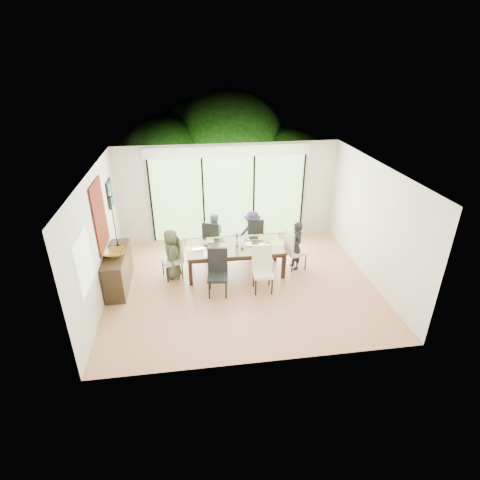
{
  "coord_description": "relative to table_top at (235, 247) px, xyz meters",
  "views": [
    {
      "loc": [
        -1.06,
        -7.24,
        4.77
      ],
      "look_at": [
        0.0,
        0.25,
        1.0
      ],
      "focal_mm": 28.0,
      "sensor_mm": 36.0,
      "label": 1
    }
  ],
  "objects": [
    {
      "name": "hyacinth_stems",
      "position": [
        0.05,
        0.05,
        0.2
      ],
      "size": [
        0.04,
        0.04,
        0.15
      ],
      "primitive_type": "cylinder",
      "color": "#337226",
      "rests_on": "table_top"
    },
    {
      "name": "table_leg_br",
      "position": [
        1.08,
        0.43,
        -0.36
      ],
      "size": [
        0.09,
        0.09,
        0.65
      ],
      "primitive_type": "cube",
      "color": "black",
      "rests_on": "floor"
    },
    {
      "name": "tablet_far_r",
      "position": [
        0.5,
        0.35,
        0.04
      ],
      "size": [
        0.23,
        0.16,
        0.01
      ],
      "primitive_type": "cube",
      "color": "black",
      "rests_on": "table_top"
    },
    {
      "name": "table_leg_fr",
      "position": [
        1.08,
        -0.43,
        -0.36
      ],
      "size": [
        0.09,
        0.09,
        0.65
      ],
      "primitive_type": "cube",
      "color": "black",
      "rests_on": "floor"
    },
    {
      "name": "placemat_left",
      "position": [
        -0.95,
        0.0,
        0.03
      ],
      "size": [
        0.42,
        0.3,
        0.01
      ],
      "primitive_type": "cube",
      "color": "#A4C044",
      "rests_on": "table_top"
    },
    {
      "name": "candle",
      "position": [
        -2.69,
        0.12,
        1.41
      ],
      "size": [
        0.03,
        0.03,
        0.09
      ],
      "primitive_type": "cylinder",
      "color": "silver",
      "rests_on": "sideboard"
    },
    {
      "name": "mullion_a",
      "position": [
        -2.03,
        1.93,
        0.52
      ],
      "size": [
        0.05,
        0.04,
        2.3
      ],
      "primitive_type": "cube",
      "color": "black",
      "rests_on": "wall_back"
    },
    {
      "name": "table_leg_fl",
      "position": [
        -1.08,
        -0.43,
        -0.36
      ],
      "size": [
        0.09,
        0.09,
        0.65
      ],
      "primitive_type": "cube",
      "color": "black",
      "rests_on": "floor"
    },
    {
      "name": "foliage_left",
      "position": [
        -1.73,
        4.67,
        0.76
      ],
      "size": [
        3.2,
        3.2,
        3.2
      ],
      "primitive_type": "sphere",
      "color": "#14380F",
      "rests_on": "ground"
    },
    {
      "name": "cup_c",
      "position": [
        0.8,
        0.1,
        0.07
      ],
      "size": [
        0.16,
        0.16,
        0.09
      ],
      "primitive_type": "imported",
      "rotation": [
        0.0,
        0.0,
        3.7
      ],
      "color": "white",
      "rests_on": "table_top"
    },
    {
      "name": "placemat_paper",
      "position": [
        -0.55,
        -0.3,
        0.03
      ],
      "size": [
        0.42,
        0.3,
        0.01
      ],
      "primitive_type": "cube",
      "color": "white",
      "rests_on": "table_top"
    },
    {
      "name": "chair_near_left",
      "position": [
        -0.5,
        -0.87,
        -0.16
      ],
      "size": [
        0.49,
        0.49,
        1.04
      ],
      "primitive_type": null,
      "rotation": [
        0.0,
        0.0,
        -0.12
      ],
      "color": "black",
      "rests_on": "floor"
    },
    {
      "name": "person_far_left",
      "position": [
        -0.45,
        0.83,
        -0.07
      ],
      "size": [
        0.59,
        0.38,
        1.22
      ],
      "primitive_type": "imported",
      "rotation": [
        0.0,
        0.0,
        3.19
      ],
      "color": "#6E859F",
      "rests_on": "floor"
    },
    {
      "name": "side_window",
      "position": [
        -2.9,
        -1.73,
        0.82
      ],
      "size": [
        0.02,
        0.9,
        1.0
      ],
      "primitive_type": "cube",
      "color": "#8CAD7F",
      "rests_on": "wall_left"
    },
    {
      "name": "glass_doors",
      "position": [
        0.07,
        1.94,
        0.52
      ],
      "size": [
        4.2,
        0.02,
        2.3
      ],
      "primitive_type": "cube",
      "color": "#598C3F",
      "rests_on": "wall_back"
    },
    {
      "name": "chair_far_right",
      "position": [
        0.55,
        0.85,
        -0.16
      ],
      "size": [
        0.54,
        0.54,
        1.04
      ],
      "primitive_type": null,
      "rotation": [
        0.0,
        0.0,
        3.41
      ],
      "color": "black",
      "rests_on": "floor"
    },
    {
      "name": "chair_near_right",
      "position": [
        0.5,
        -0.87,
        -0.16
      ],
      "size": [
        0.45,
        0.45,
        1.04
      ],
      "primitive_type": null,
      "rotation": [
        0.0,
        0.0,
        -0.04
      ],
      "color": "white",
      "rests_on": "floor"
    },
    {
      "name": "bowl",
      "position": [
        -2.69,
        -0.33,
        0.22
      ],
      "size": [
        0.45,
        0.45,
        0.11
      ],
      "primitive_type": "imported",
      "color": "olive",
      "rests_on": "sideboard"
    },
    {
      "name": "candlestick_pan",
      "position": [
        -2.69,
        0.12,
        1.35
      ],
      "size": [
        0.09,
        0.09,
        0.03
      ],
      "primitive_type": "cylinder",
      "color": "black",
      "rests_on": "sideboard"
    },
    {
      "name": "placemat_far_r",
      "position": [
        0.55,
        0.4,
        0.03
      ],
      "size": [
        0.42,
        0.3,
        0.01
      ],
      "primitive_type": "cube",
      "color": "#8BAA3C",
      "rests_on": "table_top"
    },
    {
      "name": "floor",
      "position": [
        0.07,
        -0.53,
        -0.69
      ],
      "size": [
        6.0,
        5.0,
        0.01
      ],
      "primitive_type": "cube",
      "color": "#9B5A3E",
      "rests_on": "ground"
    },
    {
      "name": "deck",
      "position": [
        0.07,
        2.87,
        -0.73
      ],
      "size": [
        6.0,
        1.8,
        0.1
      ],
      "primitive_type": "cube",
      "color": "brown",
      "rests_on": "ground"
    },
    {
      "name": "hyacinth_blooms",
      "position": [
        0.05,
        0.05,
        0.29
      ],
      "size": [
        0.1,
        0.1,
        0.1
      ],
      "primitive_type": "sphere",
      "color": "#4F68C7",
      "rests_on": "table_top"
    },
    {
      "name": "candlestick_base",
      "position": [
        -2.69,
        0.12,
        0.18
      ],
      "size": [
        0.09,
        0.09,
        0.04
      ],
      "primitive_type": "cylinder",
      "color": "black",
      "rests_on": "sideboard"
    },
    {
      "name": "person_left_end",
      "position": [
        -1.48,
        0.0,
        -0.07
      ],
      "size": [
        0.43,
        0.61,
        1.22
      ],
      "primitive_type": "imported",
      "rotation": [
        0.0,
        0.0,
        1.44
      ],
      "color": "#444E34",
      "rests_on": "floor"
    },
    {
      "name": "table_apron",
      "position": [
        -0.0,
        0.0,
        -0.09
      ],
      "size": [
        2.08,
        0.85,
        0.09
      ],
      "primitive_type": "cube",
      "color": "black",
      "rests_on": "floor"
    },
    {
      "name": "placemat_far_l",
      "position": [
        -0.45,
        0.4,
        0.03
      ],
      "size": [
        0.42,
        0.3,
        0.01
      ],
      "primitive_type": "cube",
      "color": "#78B13F",
      "rests_on": "table_top"
    },
    {
      "name": "papers",
      "position": [
        0.7,
        -0.05,
        0.03
      ],
      "size": [
        0.28,
        0.21,
        0.0
      ],
      "primitive_type": "cube",
      "color": "white",
      "rests_on": "table_top"
    },
    {
      "name": "cup_a",
      "position": [
        -0.7,
        0.15,
        0.07
      ],
      "size": [
        0.16,
        0.16,
        0.09
      ],
      "primitive_type": "imported",
      "rotation": [
        0.0,
        0.0,
        0.51
      ],
      "color": "white",
      "rests_on": "table_top"
    },
    {
      "name": "foliage_right",
      "position": [
        2.27,
        4.47,
        0.58
      ],
      "size": [
        2.8,
        2.8,
        2.8
      ],
      "primitive_type": "sphere",
      "color": "#14380F",
      "rests_on": "ground"
    },
    {
      "name": "wall_right",
      "position": [
        3.08,
        -0.53,
        0.67
      ],
      "size": [
        0.02,
        5.0,
        2.7
      ],
      "primitive_type": "cube",
      "color": "silver",
      "rests_on": "floor"
    },
    {
      "name": "book",
      "position": [
        0.25,
        0.05,
        0.04
      ],
      "size": [
        0.18,
        0.23,
        0.02
      ],
      "primitive_type": "imported",
      "rotation": [
        0.0,
        0.0,
        -0.1
      ],
      "color": "white",
      "rests_on": "table_top"
    },
    {
      "name": "mullion_b",
      "position": [
        -0.63,
        1.93,
        0.52
      ],
      "size": [
        0.05,
        0.04,
        2.3
      ],
      "primitive_type": "cube",
      "color": "black",
      "rests_on": "wall_back"
    },
    {
      "name": "mullion_d",
      "position": [
        2.17,
        1.93,
        0.52
      ],
      "size": [
        0.05,
        0.04,
        2.3
      ],
      "primitive_type": "cube",
      "color": "black",
      "rests_on": "wall_back"
    },
    {
      "name": "blinds_header",
      "position": [
        0.07,
        1.93,
        1.82
      ],
      "size": [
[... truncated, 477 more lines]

